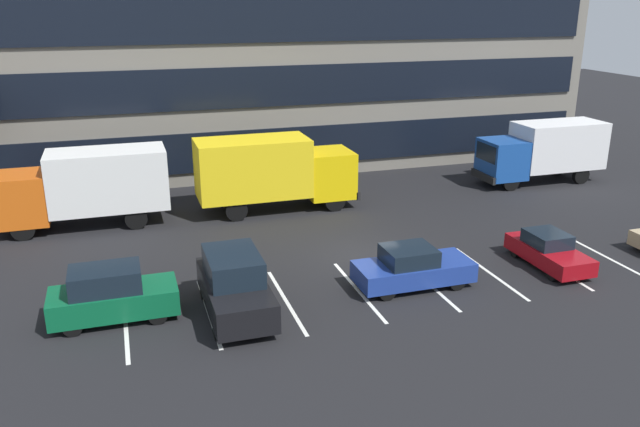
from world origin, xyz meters
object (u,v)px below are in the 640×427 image
(suv_black, at_px, (235,285))
(sedan_maroon, at_px, (548,251))
(suv_forest, at_px, (112,295))
(box_truck_orange, at_px, (86,185))
(box_truck_yellow_all, at_px, (273,170))
(box_truck_blue, at_px, (544,149))
(sedan_navy, at_px, (412,268))

(suv_black, distance_m, sedan_maroon, 12.93)
(sedan_maroon, xyz_separation_m, suv_forest, (-16.97, 0.54, 0.26))
(suv_forest, bearing_deg, box_truck_orange, 95.13)
(box_truck_yellow_all, bearing_deg, box_truck_blue, 1.25)
(box_truck_blue, distance_m, sedan_navy, 17.56)
(sedan_maroon, bearing_deg, box_truck_yellow_all, 130.26)
(box_truck_orange, xyz_separation_m, sedan_maroon, (17.89, -10.78, -1.39))
(box_truck_yellow_all, xyz_separation_m, suv_forest, (-8.05, -9.99, -1.20))
(suv_black, bearing_deg, box_truck_yellow_all, 69.62)
(box_truck_yellow_all, bearing_deg, suv_black, -110.38)
(box_truck_orange, relative_size, sedan_maroon, 2.01)
(box_truck_blue, height_order, suv_black, box_truck_blue)
(box_truck_yellow_all, distance_m, sedan_maroon, 13.88)
(box_truck_yellow_all, height_order, suv_forest, box_truck_yellow_all)
(box_truck_blue, xyz_separation_m, suv_black, (-20.42, -11.13, -0.94))
(suv_black, xyz_separation_m, sedan_maroon, (12.92, 0.24, -0.38))
(box_truck_orange, distance_m, sedan_navy, 16.07)
(box_truck_blue, distance_m, sedan_maroon, 13.29)
(box_truck_blue, height_order, suv_forest, box_truck_blue)
(suv_black, xyz_separation_m, suv_forest, (-4.05, 0.78, -0.13))
(sedan_maroon, height_order, suv_forest, suv_forest)
(box_truck_yellow_all, xyz_separation_m, suv_black, (-4.00, -10.77, -1.08))
(box_truck_blue, xyz_separation_m, sedan_navy, (-13.64, -11.00, -1.23))
(box_truck_orange, bearing_deg, sedan_navy, -42.79)
(box_truck_orange, height_order, suv_black, box_truck_orange)
(box_truck_orange, relative_size, suv_black, 1.65)
(box_truck_blue, bearing_deg, suv_forest, -157.08)
(box_truck_blue, distance_m, suv_forest, 26.59)
(sedan_maroon, distance_m, suv_forest, 16.98)
(suv_black, relative_size, suv_forest, 1.14)
(suv_forest, bearing_deg, box_truck_blue, 22.92)
(suv_black, bearing_deg, box_truck_orange, 114.29)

